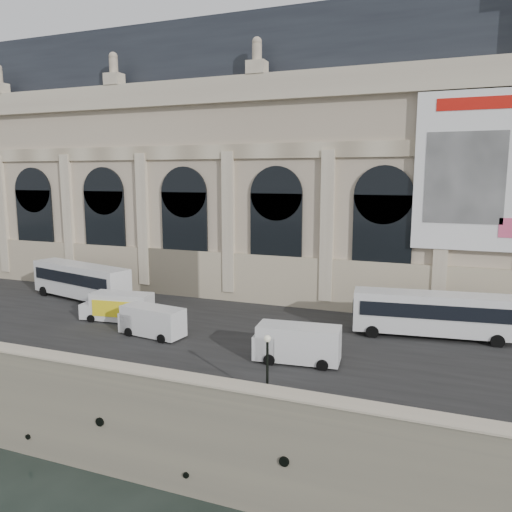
{
  "coord_description": "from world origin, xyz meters",
  "views": [
    {
      "loc": [
        21.43,
        -23.45,
        18.71
      ],
      "look_at": [
        3.87,
        22.0,
        10.81
      ],
      "focal_mm": 35.0,
      "sensor_mm": 36.0,
      "label": 1
    }
  ],
  "objects_px": {
    "van_b": "(150,321)",
    "box_truck": "(118,307)",
    "bus_left": "(81,280)",
    "bus_right": "(432,313)",
    "van_c": "(293,343)",
    "lamp_right": "(267,368)"
  },
  "relations": [
    {
      "from": "bus_right",
      "to": "van_c",
      "type": "bearing_deg",
      "value": -134.24
    },
    {
      "from": "box_truck",
      "to": "lamp_right",
      "type": "distance_m",
      "value": 20.19
    },
    {
      "from": "van_c",
      "to": "van_b",
      "type": "bearing_deg",
      "value": 173.94
    },
    {
      "from": "box_truck",
      "to": "lamp_right",
      "type": "height_order",
      "value": "lamp_right"
    },
    {
      "from": "van_c",
      "to": "bus_left",
      "type": "bearing_deg",
      "value": 161.03
    },
    {
      "from": "bus_left",
      "to": "van_c",
      "type": "height_order",
      "value": "bus_left"
    },
    {
      "from": "bus_left",
      "to": "bus_right",
      "type": "bearing_deg",
      "value": 0.29
    },
    {
      "from": "van_c",
      "to": "box_truck",
      "type": "height_order",
      "value": "van_c"
    },
    {
      "from": "box_truck",
      "to": "van_c",
      "type": "bearing_deg",
      "value": -12.41
    },
    {
      "from": "van_b",
      "to": "van_c",
      "type": "xyz_separation_m",
      "value": [
        12.35,
        -1.31,
        0.1
      ]
    },
    {
      "from": "bus_left",
      "to": "box_truck",
      "type": "bearing_deg",
      "value": -31.04
    },
    {
      "from": "bus_left",
      "to": "bus_right",
      "type": "distance_m",
      "value": 34.1
    },
    {
      "from": "bus_right",
      "to": "bus_left",
      "type": "bearing_deg",
      "value": -179.71
    },
    {
      "from": "bus_left",
      "to": "van_b",
      "type": "height_order",
      "value": "bus_left"
    },
    {
      "from": "van_c",
      "to": "box_truck",
      "type": "relative_size",
      "value": 0.92
    },
    {
      "from": "bus_left",
      "to": "van_b",
      "type": "xyz_separation_m",
      "value": [
        13.07,
        -7.43,
        -0.84
      ]
    },
    {
      "from": "bus_left",
      "to": "bus_right",
      "type": "xyz_separation_m",
      "value": [
        34.1,
        0.18,
        -0.06
      ]
    },
    {
      "from": "van_b",
      "to": "box_truck",
      "type": "bearing_deg",
      "value": 152.92
    },
    {
      "from": "bus_left",
      "to": "bus_right",
      "type": "height_order",
      "value": "bus_left"
    },
    {
      "from": "bus_right",
      "to": "van_b",
      "type": "distance_m",
      "value": 22.38
    },
    {
      "from": "van_c",
      "to": "box_truck",
      "type": "distance_m",
      "value": 17.59
    },
    {
      "from": "box_truck",
      "to": "lamp_right",
      "type": "xyz_separation_m",
      "value": [
        17.52,
        -10.01,
        0.64
      ]
    }
  ]
}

